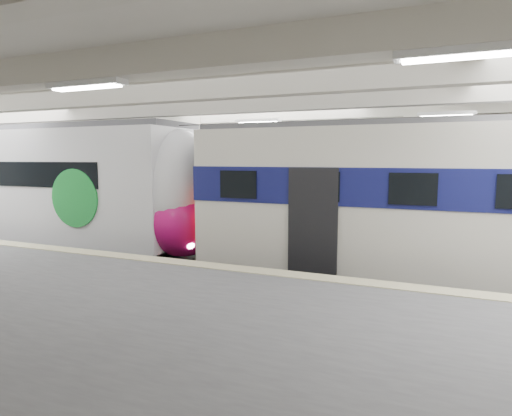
% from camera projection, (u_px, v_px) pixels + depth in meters
% --- Properties ---
extents(station_hall, '(36.00, 24.00, 5.75)m').
position_uv_depth(station_hall, '(206.00, 173.00, 11.65)').
color(station_hall, black).
rests_on(station_hall, ground).
extents(modern_emu, '(15.17, 3.13, 4.83)m').
position_uv_depth(modern_emu, '(56.00, 192.00, 16.20)').
color(modern_emu, white).
rests_on(modern_emu, ground).
extents(older_rer, '(14.02, 3.09, 4.60)m').
position_uv_depth(older_rer, '(460.00, 207.00, 10.90)').
color(older_rer, silver).
rests_on(older_rer, ground).
extents(far_train, '(14.70, 3.58, 4.63)m').
position_uv_depth(far_train, '(240.00, 186.00, 19.27)').
color(far_train, white).
rests_on(far_train, ground).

